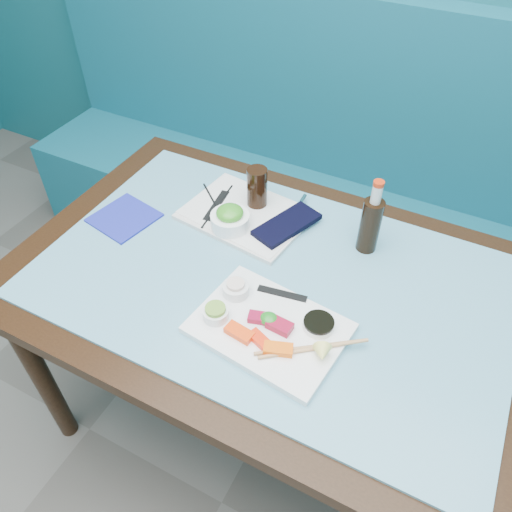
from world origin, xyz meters
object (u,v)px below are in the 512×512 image
at_px(cola_glass, 257,187).
at_px(booth_bench, 356,211).
at_px(sashimi_plate, 269,328).
at_px(blue_napkin, 124,218).
at_px(seaweed_bowl, 230,221).
at_px(dining_table, 271,300).
at_px(cola_bottle_body, 370,226).
at_px(serving_tray, 246,215).

bearing_deg(cola_glass, booth_bench, 74.16).
relative_size(sashimi_plate, blue_napkin, 2.08).
height_order(seaweed_bowl, blue_napkin, seaweed_bowl).
height_order(booth_bench, blue_napkin, booth_bench).
relative_size(dining_table, cola_glass, 11.18).
height_order(booth_bench, sashimi_plate, booth_bench).
relative_size(seaweed_bowl, cola_glass, 0.90).
xyz_separation_m(booth_bench, blue_napkin, (-0.50, -0.83, 0.39)).
relative_size(booth_bench, cola_glass, 23.95).
bearing_deg(blue_napkin, dining_table, -1.61).
bearing_deg(sashimi_plate, dining_table, 120.31).
xyz_separation_m(dining_table, cola_bottle_body, (0.18, 0.22, 0.17)).
height_order(dining_table, blue_napkin, blue_napkin).
bearing_deg(serving_tray, cola_bottle_body, 12.60).
bearing_deg(sashimi_plate, seaweed_bowl, 140.23).
bearing_deg(blue_napkin, sashimi_plate, -17.16).
bearing_deg(serving_tray, blue_napkin, -144.31).
xyz_separation_m(seaweed_bowl, cola_glass, (0.02, 0.13, 0.04)).
bearing_deg(cola_bottle_body, dining_table, -129.49).
height_order(booth_bench, cola_glass, booth_bench).
xyz_separation_m(sashimi_plate, cola_bottle_body, (0.11, 0.38, 0.07)).
xyz_separation_m(dining_table, sashimi_plate, (0.07, -0.16, 0.10)).
relative_size(cola_glass, blue_napkin, 0.75).
bearing_deg(booth_bench, serving_tray, -105.39).
height_order(sashimi_plate, blue_napkin, sashimi_plate).
height_order(dining_table, cola_glass, cola_glass).
bearing_deg(booth_bench, sashimi_plate, -85.99).
height_order(cola_glass, blue_napkin, cola_glass).
relative_size(booth_bench, sashimi_plate, 8.58).
bearing_deg(cola_bottle_body, seaweed_bowl, -163.57).
bearing_deg(cola_bottle_body, serving_tray, -174.51).
relative_size(booth_bench, blue_napkin, 17.89).
distance_m(booth_bench, blue_napkin, 1.04).
relative_size(booth_bench, dining_table, 2.14).
height_order(serving_tray, seaweed_bowl, seaweed_bowl).
distance_m(dining_table, serving_tray, 0.28).
bearing_deg(cola_glass, blue_napkin, -145.18).
bearing_deg(seaweed_bowl, cola_glass, 81.25).
xyz_separation_m(seaweed_bowl, blue_napkin, (-0.31, -0.10, -0.03)).
xyz_separation_m(booth_bench, sashimi_plate, (0.07, -1.00, 0.39)).
height_order(cola_glass, cola_bottle_body, cola_bottle_body).
relative_size(dining_table, blue_napkin, 8.35).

